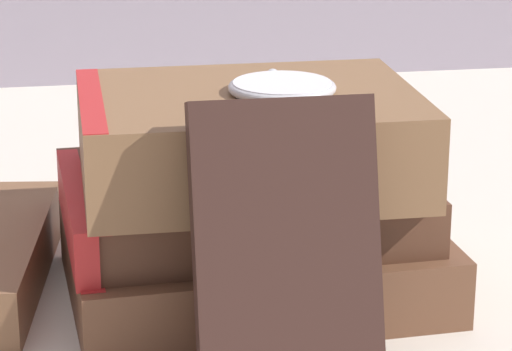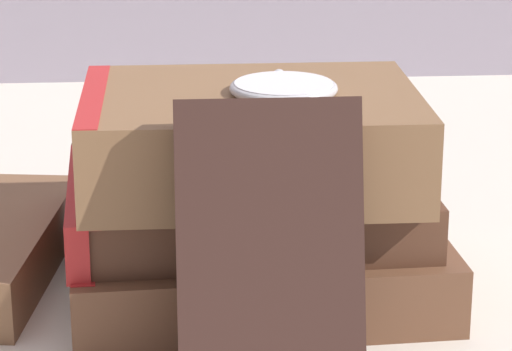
# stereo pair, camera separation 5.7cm
# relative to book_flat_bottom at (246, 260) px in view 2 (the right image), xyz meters

# --- Properties ---
(ground_plane) EXTENTS (3.00, 3.00, 0.00)m
(ground_plane) POSITION_rel_book_flat_bottom_xyz_m (-0.02, -0.00, -0.02)
(ground_plane) COLOR beige
(book_flat_bottom) EXTENTS (0.21, 0.16, 0.04)m
(book_flat_bottom) POSITION_rel_book_flat_bottom_xyz_m (0.00, 0.00, 0.00)
(book_flat_bottom) COLOR brown
(book_flat_bottom) RESTS_ON ground_plane
(book_flat_middle) EXTENTS (0.20, 0.15, 0.03)m
(book_flat_middle) POSITION_rel_book_flat_bottom_xyz_m (-0.01, 0.01, 0.03)
(book_flat_middle) COLOR #4C2D1E
(book_flat_middle) RESTS_ON book_flat_bottom
(book_flat_top) EXTENTS (0.18, 0.13, 0.05)m
(book_flat_top) POSITION_rel_book_flat_bottom_xyz_m (-0.00, -0.01, 0.07)
(book_flat_top) COLOR brown
(book_flat_top) RESTS_ON book_flat_middle
(book_leaning_front) EXTENTS (0.09, 0.06, 0.13)m
(book_leaning_front) POSITION_rel_book_flat_bottom_xyz_m (0.00, -0.10, 0.04)
(book_leaning_front) COLOR #331E19
(book_leaning_front) RESTS_ON ground_plane
(pocket_watch) EXTENTS (0.06, 0.06, 0.01)m
(pocket_watch) POSITION_rel_book_flat_bottom_xyz_m (0.02, -0.01, 0.10)
(pocket_watch) COLOR silver
(pocket_watch) RESTS_ON book_flat_top
(reading_glasses) EXTENTS (0.10, 0.06, 0.00)m
(reading_glasses) POSITION_rel_book_flat_bottom_xyz_m (-0.03, 0.14, -0.02)
(reading_glasses) COLOR #ADADB2
(reading_glasses) RESTS_ON ground_plane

